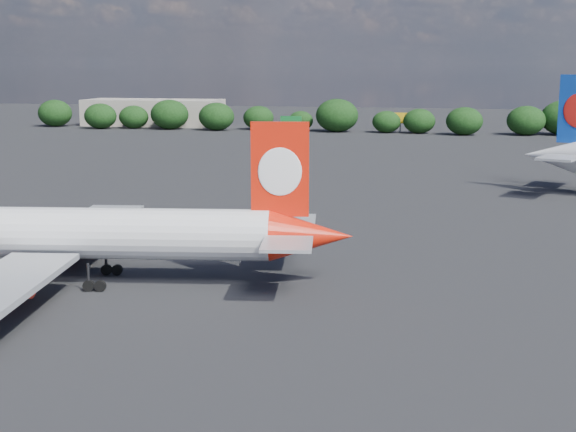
# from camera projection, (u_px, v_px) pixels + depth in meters

# --- Properties ---
(ground) EXTENTS (500.00, 500.00, 0.00)m
(ground) POSITION_uv_depth(u_px,v_px,m) (247.00, 205.00, 109.51)
(ground) COLOR black
(ground) RESTS_ON ground
(qantas_airliner) EXTENTS (43.48, 41.48, 14.20)m
(qantas_airliner) POSITION_uv_depth(u_px,v_px,m) (93.00, 235.00, 69.68)
(qantas_airliner) COLOR white
(qantas_airliner) RESTS_ON ground
(terminal_building) EXTENTS (42.00, 16.00, 8.00)m
(terminal_building) POSITION_uv_depth(u_px,v_px,m) (154.00, 112.00, 248.86)
(terminal_building) COLOR gray
(terminal_building) RESTS_ON ground
(highway_sign) EXTENTS (6.00, 0.30, 4.50)m
(highway_sign) POSITION_uv_depth(u_px,v_px,m) (291.00, 121.00, 224.06)
(highway_sign) COLOR #136327
(highway_sign) RESTS_ON ground
(billboard_yellow) EXTENTS (5.00, 0.30, 5.50)m
(billboard_yellow) POSITION_uv_depth(u_px,v_px,m) (400.00, 118.00, 223.56)
(billboard_yellow) COLOR gold
(billboard_yellow) RESTS_ON ground
(horizon_treeline) EXTENTS (204.94, 14.97, 9.33)m
(horizon_treeline) POSITION_uv_depth(u_px,v_px,m) (387.00, 119.00, 221.74)
(horizon_treeline) COLOR black
(horizon_treeline) RESTS_ON ground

